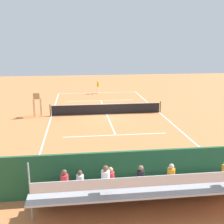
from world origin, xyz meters
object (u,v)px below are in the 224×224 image
at_px(tennis_net, 107,109).
at_px(bleacher_stand, 145,188).
at_px(equipment_bag, 137,182).
at_px(tennis_racket, 91,94).
at_px(tennis_ball_near, 114,98).
at_px(umpire_chair, 37,102).
at_px(courtside_bench, 173,171).
at_px(tennis_ball_far, 97,99).
at_px(tennis_player, 98,85).

distance_m(tennis_net, bleacher_stand, 15.36).
bearing_deg(equipment_bag, tennis_racket, -87.73).
xyz_separation_m(tennis_net, equipment_bag, (0.02, 13.40, -0.32)).
height_order(tennis_racket, tennis_ball_near, tennis_ball_near).
xyz_separation_m(bleacher_stand, tennis_ball_near, (-1.83, -22.70, -0.93)).
bearing_deg(umpire_chair, equipment_bag, 114.84).
bearing_deg(tennis_racket, tennis_net, 95.33).
height_order(courtside_bench, tennis_ball_far, courtside_bench).
height_order(umpire_chair, tennis_player, umpire_chair).
xyz_separation_m(bleacher_stand, tennis_player, (-0.18, -25.95, 0.05)).
bearing_deg(tennis_ball_near, tennis_racket, -47.25).
height_order(tennis_racket, tennis_ball_far, tennis_ball_far).
xyz_separation_m(tennis_player, tennis_ball_near, (-1.65, 3.25, -0.98)).
height_order(equipment_bag, tennis_player, tennis_player).
height_order(tennis_player, tennis_ball_far, tennis_player).
bearing_deg(tennis_racket, tennis_ball_near, 132.75).
height_order(bleacher_stand, courtside_bench, bleacher_stand).
relative_size(equipment_bag, tennis_ball_far, 13.64).
bearing_deg(equipment_bag, bleacher_stand, 86.86).
xyz_separation_m(tennis_net, tennis_ball_far, (0.32, -6.95, -0.47)).
bearing_deg(courtside_bench, umpire_chair, -58.87).
distance_m(tennis_racket, tennis_ball_near, 3.91).
bearing_deg(tennis_ball_near, equipment_bag, 85.26).
xyz_separation_m(equipment_bag, tennis_racket, (0.94, -23.62, -0.16)).
bearing_deg(umpire_chair, tennis_player, -120.46).
xyz_separation_m(equipment_bag, tennis_ball_far, (0.31, -20.35, -0.15)).
bearing_deg(tennis_net, equipment_bag, 89.93).
bearing_deg(tennis_ball_far, bleacher_stand, 90.51).
bearing_deg(tennis_player, tennis_net, 89.70).
bearing_deg(tennis_ball_far, tennis_player, -95.95).
height_order(courtside_bench, tennis_player, tennis_player).
height_order(bleacher_stand, tennis_ball_far, bleacher_stand).
bearing_deg(tennis_ball_far, umpire_chair, 49.98).
bearing_deg(umpire_chair, tennis_ball_far, -130.02).
bearing_deg(umpire_chair, tennis_net, -179.59).
bearing_deg(tennis_net, bleacher_stand, 89.54).
bearing_deg(bleacher_stand, equipment_bag, -93.14).
bearing_deg(tennis_player, umpire_chair, 59.54).
bearing_deg(equipment_bag, courtside_bench, -175.93).
height_order(equipment_bag, tennis_ball_far, equipment_bag).
bearing_deg(courtside_bench, tennis_ball_far, -84.04).
height_order(tennis_player, tennis_racket, tennis_player).
xyz_separation_m(courtside_bench, tennis_racket, (2.74, -23.49, -0.54)).
distance_m(tennis_net, tennis_ball_near, 7.55).
xyz_separation_m(tennis_net, courtside_bench, (-1.79, 13.27, 0.06)).
bearing_deg(tennis_racket, bleacher_stand, 91.86).
xyz_separation_m(tennis_net, tennis_player, (-0.06, -10.59, 0.51)).
bearing_deg(courtside_bench, equipment_bag, 4.07).
bearing_deg(tennis_ball_far, tennis_ball_near, -169.12).
xyz_separation_m(bleacher_stand, equipment_bag, (-0.11, -1.95, -0.79)).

